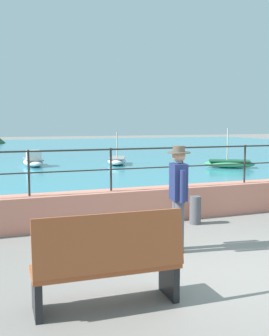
% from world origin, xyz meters
% --- Properties ---
extents(ground_plane, '(120.00, 120.00, 0.00)m').
position_xyz_m(ground_plane, '(0.00, 0.00, 0.00)').
color(ground_plane, slate).
extents(promenade_wall, '(20.00, 0.56, 0.70)m').
position_xyz_m(promenade_wall, '(0.00, 3.20, 0.35)').
color(promenade_wall, tan).
rests_on(promenade_wall, ground).
extents(railing, '(18.44, 0.04, 0.90)m').
position_xyz_m(railing, '(0.00, 3.20, 1.32)').
color(railing, '#282623').
rests_on(railing, promenade_wall).
extents(lake_water, '(64.00, 44.32, 0.06)m').
position_xyz_m(lake_water, '(0.00, 25.84, 0.03)').
color(lake_water, teal).
rests_on(lake_water, ground).
extents(bench_main, '(1.72, 0.63, 1.13)m').
position_xyz_m(bench_main, '(-2.07, -0.56, 0.56)').
color(bench_main, '#9E4C28').
rests_on(bench_main, ground).
extents(person_walking, '(0.38, 0.56, 1.75)m').
position_xyz_m(person_walking, '(-0.37, 1.04, 0.98)').
color(person_walking, '#4C4C56').
rests_on(person_walking, ground).
extents(bollard, '(0.24, 0.24, 0.59)m').
position_xyz_m(bollard, '(0.80, 2.52, 0.30)').
color(bollard, '#4C4C51').
rests_on(bollard, ground).
extents(boat_0, '(1.67, 2.47, 1.60)m').
position_xyz_m(boat_0, '(3.00, 14.27, 0.26)').
color(boat_0, white).
rests_on(boat_0, lake_water).
extents(boat_3, '(2.42, 1.99, 1.84)m').
position_xyz_m(boat_3, '(7.37, 10.96, 0.26)').
color(boat_3, '#338C59').
rests_on(boat_3, lake_water).
extents(boat_4, '(0.90, 2.30, 0.76)m').
position_xyz_m(boat_4, '(-1.00, 14.95, 0.33)').
color(boat_4, white).
rests_on(boat_4, lake_water).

